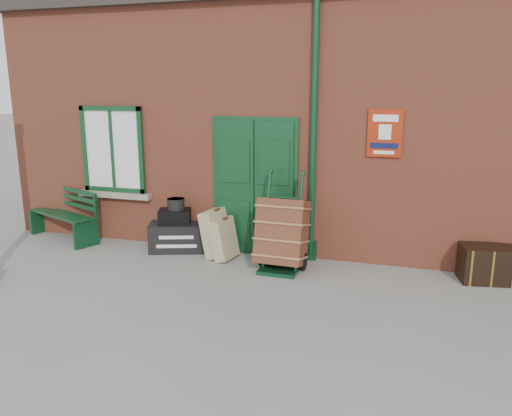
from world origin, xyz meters
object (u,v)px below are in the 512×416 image
at_px(porter_trolley, 282,233).
at_px(dark_trunk, 487,264).
at_px(bench, 66,213).
at_px(houdini_trunk, 178,237).

relative_size(porter_trolley, dark_trunk, 2.04).
bearing_deg(bench, houdini_trunk, 21.16).
bearing_deg(porter_trolley, bench, 175.73).
distance_m(houdini_trunk, porter_trolley, 1.97).
bearing_deg(houdini_trunk, bench, 160.16).
bearing_deg(houdini_trunk, dark_trunk, -19.05).
bearing_deg(bench, dark_trunk, 21.70).
bearing_deg(porter_trolley, houdini_trunk, 170.29).
height_order(bench, porter_trolley, porter_trolley).
xyz_separation_m(bench, dark_trunk, (7.09, -0.03, -0.22)).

